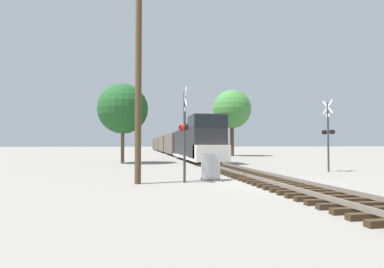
{
  "coord_description": "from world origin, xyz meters",
  "views": [
    {
      "loc": [
        -6.19,
        -12.65,
        1.81
      ],
      "look_at": [
        -2.88,
        5.52,
        2.43
      ],
      "focal_mm": 28.0,
      "sensor_mm": 36.0,
      "label": 1
    }
  ],
  "objects_px": {
    "relay_cabinet": "(211,167)",
    "tree_far_right": "(123,109)",
    "freight_train": "(168,144)",
    "tree_mid_background": "(232,109)",
    "crossing_signal_near": "(184,130)",
    "crossing_signal_far": "(328,133)",
    "utility_pole": "(138,73)"
  },
  "relations": [
    {
      "from": "crossing_signal_far",
      "to": "tree_mid_background",
      "type": "xyz_separation_m",
      "value": [
        1.83,
        25.96,
        4.56
      ]
    },
    {
      "from": "tree_far_right",
      "to": "tree_mid_background",
      "type": "xyz_separation_m",
      "value": [
        15.55,
        14.85,
        1.99
      ]
    },
    {
      "from": "freight_train",
      "to": "tree_far_right",
      "type": "distance_m",
      "value": 32.99
    },
    {
      "from": "freight_train",
      "to": "utility_pole",
      "type": "relative_size",
      "value": 7.65
    },
    {
      "from": "freight_train",
      "to": "tree_mid_background",
      "type": "height_order",
      "value": "tree_mid_background"
    },
    {
      "from": "relay_cabinet",
      "to": "tree_far_right",
      "type": "relative_size",
      "value": 0.18
    },
    {
      "from": "freight_train",
      "to": "relay_cabinet",
      "type": "height_order",
      "value": "freight_train"
    },
    {
      "from": "freight_train",
      "to": "tree_mid_background",
      "type": "distance_m",
      "value": 19.59
    },
    {
      "from": "utility_pole",
      "to": "crossing_signal_far",
      "type": "bearing_deg",
      "value": 17.17
    },
    {
      "from": "relay_cabinet",
      "to": "tree_mid_background",
      "type": "xyz_separation_m",
      "value": [
        10.57,
        29.1,
        6.47
      ]
    },
    {
      "from": "relay_cabinet",
      "to": "tree_mid_background",
      "type": "distance_m",
      "value": 31.63
    },
    {
      "from": "relay_cabinet",
      "to": "utility_pole",
      "type": "bearing_deg",
      "value": -169.54
    },
    {
      "from": "relay_cabinet",
      "to": "tree_far_right",
      "type": "height_order",
      "value": "tree_far_right"
    },
    {
      "from": "crossing_signal_far",
      "to": "tree_mid_background",
      "type": "bearing_deg",
      "value": -10.67
    },
    {
      "from": "crossing_signal_near",
      "to": "tree_far_right",
      "type": "relative_size",
      "value": 0.59
    },
    {
      "from": "crossing_signal_far",
      "to": "utility_pole",
      "type": "bearing_deg",
      "value": 100.52
    },
    {
      "from": "freight_train",
      "to": "crossing_signal_far",
      "type": "xyz_separation_m",
      "value": [
        6.15,
        -43.05,
        0.72
      ]
    },
    {
      "from": "utility_pole",
      "to": "tree_far_right",
      "type": "height_order",
      "value": "utility_pole"
    },
    {
      "from": "crossing_signal_near",
      "to": "utility_pole",
      "type": "relative_size",
      "value": 0.45
    },
    {
      "from": "crossing_signal_near",
      "to": "tree_mid_background",
      "type": "distance_m",
      "value": 32.39
    },
    {
      "from": "crossing_signal_far",
      "to": "relay_cabinet",
      "type": "bearing_deg",
      "value": 103.14
    },
    {
      "from": "freight_train",
      "to": "crossing_signal_near",
      "type": "bearing_deg",
      "value": -94.93
    },
    {
      "from": "tree_mid_background",
      "to": "crossing_signal_near",
      "type": "bearing_deg",
      "value": -112.0
    },
    {
      "from": "relay_cabinet",
      "to": "utility_pole",
      "type": "distance_m",
      "value": 5.74
    },
    {
      "from": "crossing_signal_near",
      "to": "utility_pole",
      "type": "xyz_separation_m",
      "value": [
        -2.14,
        -0.04,
        2.61
      ]
    },
    {
      "from": "crossing_signal_near",
      "to": "tree_mid_background",
      "type": "bearing_deg",
      "value": 155.21
    },
    {
      "from": "relay_cabinet",
      "to": "freight_train",
      "type": "bearing_deg",
      "value": 86.78
    },
    {
      "from": "crossing_signal_near",
      "to": "relay_cabinet",
      "type": "bearing_deg",
      "value": 110.45
    },
    {
      "from": "crossing_signal_near",
      "to": "tree_far_right",
      "type": "xyz_separation_m",
      "value": [
        -3.54,
        14.87,
        2.64
      ]
    },
    {
      "from": "crossing_signal_near",
      "to": "crossing_signal_far",
      "type": "xyz_separation_m",
      "value": [
        10.18,
        3.77,
        0.07
      ]
    },
    {
      "from": "utility_pole",
      "to": "tree_mid_background",
      "type": "height_order",
      "value": "tree_mid_background"
    },
    {
      "from": "crossing_signal_near",
      "to": "utility_pole",
      "type": "height_order",
      "value": "utility_pole"
    }
  ]
}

